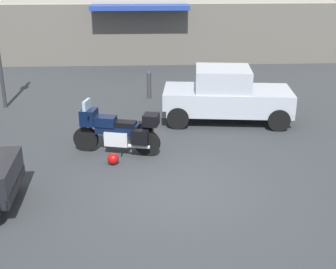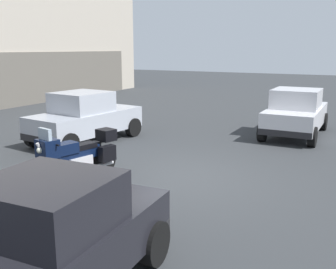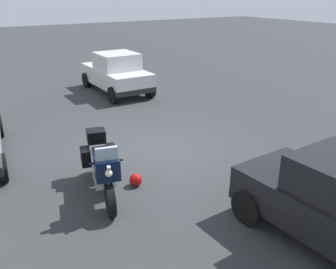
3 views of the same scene
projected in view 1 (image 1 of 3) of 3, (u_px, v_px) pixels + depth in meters
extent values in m
plane|color=#2D3033|center=(176.00, 188.00, 9.60)|extent=(80.00, 80.00, 0.00)
cube|color=#5C564E|center=(157.00, 35.00, 20.80)|extent=(31.81, 0.12, 2.80)
cube|color=navy|center=(140.00, 7.00, 19.89)|extent=(4.40, 1.10, 0.20)
cylinder|color=black|center=(86.00, 139.00, 11.45)|extent=(0.65, 0.29, 0.64)
cylinder|color=black|center=(147.00, 143.00, 11.16)|extent=(0.65, 0.29, 0.64)
cylinder|color=#B7B7BC|center=(86.00, 123.00, 11.29)|extent=(0.33, 0.15, 0.68)
cube|color=#B7B7BC|center=(118.00, 137.00, 11.26)|extent=(0.68, 0.53, 0.36)
cube|color=black|center=(117.00, 129.00, 11.17)|extent=(1.14, 0.54, 0.28)
cube|color=black|center=(105.00, 121.00, 11.16)|extent=(0.59, 0.46, 0.24)
cube|color=black|center=(125.00, 124.00, 11.09)|extent=(0.62, 0.43, 0.12)
cube|color=black|center=(89.00, 117.00, 11.21)|extent=(0.46, 0.51, 0.40)
cube|color=#8C9EAD|center=(87.00, 105.00, 11.11)|extent=(0.17, 0.41, 0.28)
sphere|color=#EAEACC|center=(82.00, 116.00, 11.24)|extent=(0.14, 0.14, 0.14)
cylinder|color=black|center=(92.00, 113.00, 11.16)|extent=(0.19, 0.61, 0.04)
cylinder|color=#B7B7BC|center=(139.00, 147.00, 11.01)|extent=(0.56, 0.22, 0.09)
cube|color=black|center=(140.00, 137.00, 10.83)|extent=(0.44, 0.29, 0.36)
cube|color=black|center=(145.00, 129.00, 11.35)|extent=(0.44, 0.29, 0.36)
cube|color=black|center=(151.00, 120.00, 10.92)|extent=(0.45, 0.47, 0.28)
cylinder|color=black|center=(122.00, 150.00, 11.17)|extent=(0.05, 0.13, 0.29)
sphere|color=#990C0C|center=(113.00, 159.00, 10.71)|extent=(0.28, 0.28, 0.28)
cube|color=black|center=(14.00, 186.00, 8.80)|extent=(0.20, 1.56, 0.20)
cylinder|color=black|center=(3.00, 175.00, 9.48)|extent=(0.65, 0.25, 0.64)
cube|color=#9EA3AD|center=(227.00, 100.00, 13.51)|extent=(3.96, 2.07, 0.68)
cube|color=#9EA3AD|center=(223.00, 79.00, 13.28)|extent=(1.76, 1.68, 0.64)
cube|color=#8C9EAD|center=(248.00, 79.00, 13.24)|extent=(0.22, 1.39, 0.54)
cube|color=#8C9EAD|center=(198.00, 78.00, 13.33)|extent=(0.22, 1.39, 0.51)
cube|color=black|center=(288.00, 109.00, 13.49)|extent=(0.31, 1.64, 0.20)
cube|color=black|center=(166.00, 106.00, 13.70)|extent=(0.31, 1.64, 0.20)
cylinder|color=black|center=(270.00, 104.00, 14.28)|extent=(0.66, 0.29, 0.64)
cylinder|color=black|center=(279.00, 120.00, 12.82)|extent=(0.66, 0.29, 0.64)
cylinder|color=black|center=(180.00, 102.00, 14.44)|extent=(0.66, 0.29, 0.64)
cylinder|color=black|center=(178.00, 118.00, 12.99)|extent=(0.66, 0.29, 0.64)
sphere|color=silver|center=(287.00, 101.00, 13.87)|extent=(0.14, 0.14, 0.14)
sphere|color=silver|center=(293.00, 110.00, 13.02)|extent=(0.14, 0.14, 0.14)
cylinder|color=#333338|center=(149.00, 86.00, 15.91)|extent=(0.16, 0.16, 0.90)
sphere|color=#333338|center=(149.00, 73.00, 15.75)|extent=(0.16, 0.16, 0.16)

